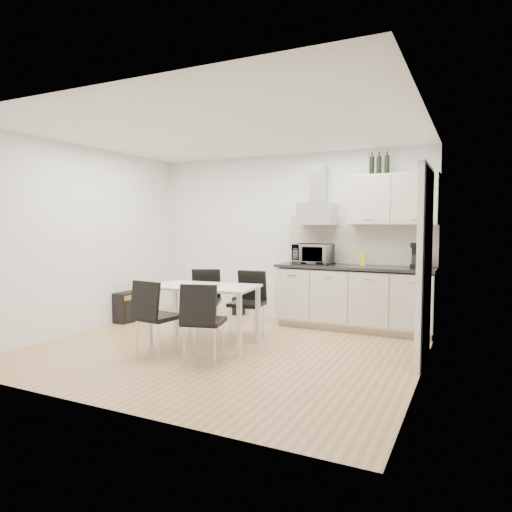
{
  "coord_description": "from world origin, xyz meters",
  "views": [
    {
      "loc": [
        2.72,
        -4.73,
        1.51
      ],
      "look_at": [
        0.16,
        0.54,
        1.1
      ],
      "focal_mm": 32.0,
      "sensor_mm": 36.0,
      "label": 1
    }
  ],
  "objects_px": {
    "guitar_amp": "(131,306)",
    "chair_far_right": "(247,305)",
    "chair_far_left": "(204,302)",
    "floor_speaker": "(239,306)",
    "chair_near_left": "(158,318)",
    "kitchenette": "(357,272)",
    "dining_table": "(204,293)",
    "chair_near_right": "(204,322)"
  },
  "relations": [
    {
      "from": "chair_far_right",
      "to": "floor_speaker",
      "type": "distance_m",
      "value": 1.54
    },
    {
      "from": "dining_table",
      "to": "floor_speaker",
      "type": "bearing_deg",
      "value": 99.13
    },
    {
      "from": "chair_near_right",
      "to": "guitar_amp",
      "type": "distance_m",
      "value": 2.55
    },
    {
      "from": "kitchenette",
      "to": "guitar_amp",
      "type": "relative_size",
      "value": 4.45
    },
    {
      "from": "dining_table",
      "to": "chair_far_left",
      "type": "distance_m",
      "value": 0.63
    },
    {
      "from": "chair_far_left",
      "to": "chair_far_right",
      "type": "distance_m",
      "value": 0.62
    },
    {
      "from": "kitchenette",
      "to": "floor_speaker",
      "type": "xyz_separation_m",
      "value": [
        -2.01,
        0.17,
        -0.68
      ]
    },
    {
      "from": "dining_table",
      "to": "chair_near_left",
      "type": "bearing_deg",
      "value": -116.24
    },
    {
      "from": "guitar_amp",
      "to": "dining_table",
      "type": "bearing_deg",
      "value": -17.55
    },
    {
      "from": "guitar_amp",
      "to": "kitchenette",
      "type": "bearing_deg",
      "value": 20.48
    },
    {
      "from": "kitchenette",
      "to": "guitar_amp",
      "type": "xyz_separation_m",
      "value": [
        -3.3,
        -0.99,
        -0.6
      ]
    },
    {
      "from": "kitchenette",
      "to": "chair_far_right",
      "type": "distance_m",
      "value": 1.68
    },
    {
      "from": "chair_near_left",
      "to": "guitar_amp",
      "type": "relative_size",
      "value": 1.55
    },
    {
      "from": "dining_table",
      "to": "chair_near_left",
      "type": "relative_size",
      "value": 1.54
    },
    {
      "from": "chair_near_right",
      "to": "dining_table",
      "type": "bearing_deg",
      "value": 107.17
    },
    {
      "from": "kitchenette",
      "to": "chair_near_left",
      "type": "height_order",
      "value": "kitchenette"
    },
    {
      "from": "dining_table",
      "to": "floor_speaker",
      "type": "xyz_separation_m",
      "value": [
        -0.51,
        1.86,
        -0.51
      ]
    },
    {
      "from": "floor_speaker",
      "to": "kitchenette",
      "type": "bearing_deg",
      "value": -12.91
    },
    {
      "from": "kitchenette",
      "to": "dining_table",
      "type": "relative_size",
      "value": 1.86
    },
    {
      "from": "kitchenette",
      "to": "guitar_amp",
      "type": "bearing_deg",
      "value": -163.3
    },
    {
      "from": "guitar_amp",
      "to": "chair_near_left",
      "type": "bearing_deg",
      "value": -36.35
    },
    {
      "from": "chair_far_left",
      "to": "chair_near_right",
      "type": "relative_size",
      "value": 1.0
    },
    {
      "from": "chair_near_right",
      "to": "guitar_amp",
      "type": "height_order",
      "value": "chair_near_right"
    },
    {
      "from": "chair_near_right",
      "to": "floor_speaker",
      "type": "xyz_separation_m",
      "value": [
        -0.89,
        2.46,
        -0.29
      ]
    },
    {
      "from": "chair_near_left",
      "to": "chair_near_right",
      "type": "height_order",
      "value": "same"
    },
    {
      "from": "chair_near_left",
      "to": "chair_far_left",
      "type": "bearing_deg",
      "value": 101.48
    },
    {
      "from": "chair_far_right",
      "to": "chair_near_right",
      "type": "xyz_separation_m",
      "value": [
        0.08,
        -1.18,
        0.0
      ]
    },
    {
      "from": "guitar_amp",
      "to": "floor_speaker",
      "type": "xyz_separation_m",
      "value": [
        1.29,
        1.16,
        -0.08
      ]
    },
    {
      "from": "chair_far_right",
      "to": "chair_near_left",
      "type": "distance_m",
      "value": 1.31
    },
    {
      "from": "guitar_amp",
      "to": "floor_speaker",
      "type": "relative_size",
      "value": 1.91
    },
    {
      "from": "chair_far_left",
      "to": "dining_table",
      "type": "bearing_deg",
      "value": 99.78
    },
    {
      "from": "chair_far_left",
      "to": "floor_speaker",
      "type": "distance_m",
      "value": 1.41
    },
    {
      "from": "chair_far_right",
      "to": "guitar_amp",
      "type": "relative_size",
      "value": 1.55
    },
    {
      "from": "dining_table",
      "to": "chair_far_right",
      "type": "height_order",
      "value": "chair_far_right"
    },
    {
      "from": "chair_near_left",
      "to": "floor_speaker",
      "type": "height_order",
      "value": "chair_near_left"
    },
    {
      "from": "guitar_amp",
      "to": "chair_far_right",
      "type": "bearing_deg",
      "value": 0.37
    },
    {
      "from": "chair_near_left",
      "to": "chair_near_right",
      "type": "bearing_deg",
      "value": 9.13
    },
    {
      "from": "chair_far_right",
      "to": "guitar_amp",
      "type": "bearing_deg",
      "value": -8.42
    },
    {
      "from": "chair_near_left",
      "to": "chair_near_right",
      "type": "relative_size",
      "value": 1.0
    },
    {
      "from": "dining_table",
      "to": "chair_far_left",
      "type": "bearing_deg",
      "value": 116.46
    },
    {
      "from": "chair_far_left",
      "to": "chair_near_left",
      "type": "bearing_deg",
      "value": 71.68
    },
    {
      "from": "kitchenette",
      "to": "chair_far_left",
      "type": "height_order",
      "value": "kitchenette"
    }
  ]
}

